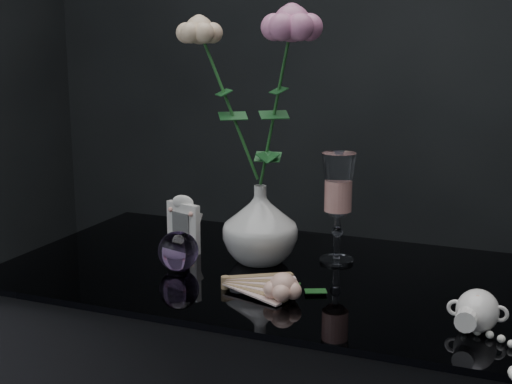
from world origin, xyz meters
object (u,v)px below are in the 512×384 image
at_px(vase, 260,224).
at_px(picture_frame, 183,223).
at_px(loose_rose, 283,287).
at_px(pearl_jar, 478,309).
at_px(paperweight, 178,251).
at_px(wine_glass, 338,208).

xyz_separation_m(vase, picture_frame, (-0.18, 0.01, -0.02)).
height_order(loose_rose, pearl_jar, pearl_jar).
xyz_separation_m(paperweight, loose_rose, (0.24, -0.07, -0.01)).
bearing_deg(pearl_jar, picture_frame, 162.08).
xyz_separation_m(picture_frame, paperweight, (0.05, -0.12, -0.02)).
height_order(vase, pearl_jar, vase).
distance_m(vase, loose_rose, 0.22).
bearing_deg(loose_rose, paperweight, 168.54).
height_order(vase, picture_frame, vase).
xyz_separation_m(vase, wine_glass, (0.14, 0.06, 0.03)).
bearing_deg(wine_glass, loose_rose, -95.83).
xyz_separation_m(wine_glass, loose_rose, (-0.02, -0.24, -0.09)).
bearing_deg(loose_rose, picture_frame, 152.25).
xyz_separation_m(wine_glass, paperweight, (-0.27, -0.17, -0.07)).
bearing_deg(pearl_jar, vase, 156.75).
xyz_separation_m(loose_rose, pearl_jar, (0.32, -0.00, 0.01)).
distance_m(paperweight, loose_rose, 0.25).
bearing_deg(vase, loose_rose, -57.41).
relative_size(vase, picture_frame, 1.30).
distance_m(picture_frame, paperweight, 0.13).
relative_size(vase, paperweight, 2.01).
bearing_deg(picture_frame, paperweight, -48.68).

